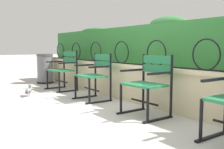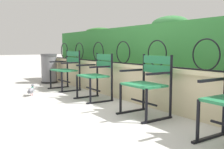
# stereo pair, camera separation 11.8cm
# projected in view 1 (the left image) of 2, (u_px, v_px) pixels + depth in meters

# --- Properties ---
(ground_plane) EXTENTS (60.00, 60.00, 0.00)m
(ground_plane) POSITION_uv_depth(u_px,v_px,m) (106.00, 112.00, 3.80)
(ground_plane) COLOR #B7B5AF
(stone_wall) EXTENTS (8.29, 0.41, 0.65)m
(stone_wall) POSITION_uv_depth(u_px,v_px,m) (150.00, 85.00, 4.29)
(stone_wall) COLOR beige
(stone_wall) RESTS_ON ground
(iron_arch_fence) EXTENTS (7.73, 0.02, 0.42)m
(iron_arch_fence) POSITION_uv_depth(u_px,v_px,m) (139.00, 54.00, 4.37)
(iron_arch_fence) COLOR black
(iron_arch_fence) RESTS_ON stone_wall
(hedge_row) EXTENTS (8.12, 0.46, 0.84)m
(hedge_row) POSITION_uv_depth(u_px,v_px,m) (169.00, 43.00, 4.44)
(hedge_row) COLOR #2D7033
(hedge_row) RESTS_ON stone_wall
(park_chair_leftmost) EXTENTS (0.65, 0.55, 0.89)m
(park_chair_leftmost) POSITION_uv_depth(u_px,v_px,m) (64.00, 69.00, 5.75)
(park_chair_leftmost) COLOR #237547
(park_chair_leftmost) RESTS_ON ground
(park_chair_centre_left) EXTENTS (0.58, 0.54, 0.84)m
(park_chair_centre_left) POSITION_uv_depth(u_px,v_px,m) (95.00, 75.00, 4.65)
(park_chair_centre_left) COLOR #237547
(park_chair_centre_left) RESTS_ON ground
(park_chair_centre_right) EXTENTS (0.59, 0.52, 0.85)m
(park_chair_centre_right) POSITION_uv_depth(u_px,v_px,m) (148.00, 83.00, 3.57)
(park_chair_centre_right) COLOR #237547
(park_chair_centre_right) RESTS_ON ground
(pigeon_near_chairs) EXTENTS (0.26, 0.21, 0.22)m
(pigeon_near_chairs) POSITION_uv_depth(u_px,v_px,m) (29.00, 91.00, 4.99)
(pigeon_near_chairs) COLOR gray
(pigeon_near_chairs) RESTS_ON ground
(trash_bin) EXTENTS (0.44, 0.44, 0.78)m
(trash_bin) POSITION_uv_depth(u_px,v_px,m) (45.00, 69.00, 6.79)
(trash_bin) COLOR slate
(trash_bin) RESTS_ON ground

